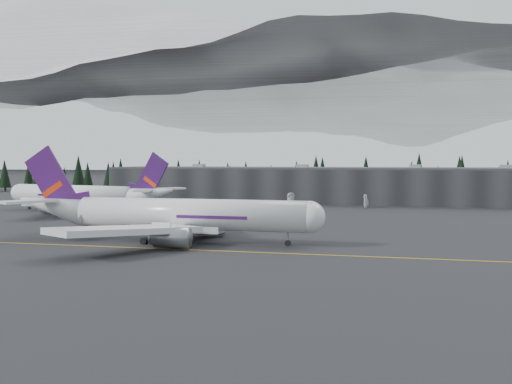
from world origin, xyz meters
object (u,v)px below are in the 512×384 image
(gse_vehicle_a, at_px, (291,206))
(gse_vehicle_b, at_px, (366,206))
(terminal, at_px, (330,185))
(jet_main, at_px, (165,214))
(jet_parked, at_px, (86,195))

(gse_vehicle_a, xyz_separation_m, gse_vehicle_b, (23.23, 6.79, 0.06))
(terminal, relative_size, jet_main, 2.56)
(jet_main, height_order, gse_vehicle_a, jet_main)
(jet_main, bearing_deg, gse_vehicle_a, 86.00)
(terminal, xyz_separation_m, jet_parked, (-62.77, -61.83, -1.33))
(jet_main, distance_m, jet_parked, 73.75)
(gse_vehicle_a, bearing_deg, gse_vehicle_b, -13.80)
(jet_parked, bearing_deg, terminal, -123.54)
(terminal, relative_size, gse_vehicle_b, 36.40)
(jet_parked, height_order, gse_vehicle_a, jet_parked)
(jet_main, relative_size, jet_parked, 1.06)
(jet_main, xyz_separation_m, jet_parked, (-48.14, 55.87, -0.22))
(gse_vehicle_a, relative_size, gse_vehicle_b, 1.12)
(terminal, distance_m, gse_vehicle_b, 29.48)
(terminal, bearing_deg, gse_vehicle_a, -104.20)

